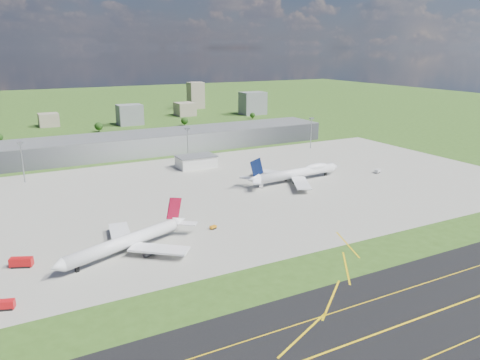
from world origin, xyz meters
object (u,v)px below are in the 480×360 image
crash_tender (5,305)px  fire_truck (21,263)px  tug_yellow (213,227)px  airliner_red_twin (128,241)px  van_white_near (261,185)px  airliner_blue_quad (297,173)px  van_white_far (377,171)px

crash_tender → fire_truck: bearing=96.0°
crash_tender → tug_yellow: bearing=38.3°
airliner_red_twin → van_white_near: 110.37m
fire_truck → van_white_near: (135.59, 49.37, -0.50)m
airliner_red_twin → fire_truck: 40.60m
airliner_blue_quad → tug_yellow: (-81.46, -49.53, -4.34)m
fire_truck → tug_yellow: size_ratio=2.57×
van_white_far → van_white_near: bearing=150.4°
crash_tender → van_white_near: crash_tender is taller
airliner_blue_quad → airliner_red_twin: bearing=-159.1°
airliner_red_twin → airliner_blue_quad: size_ratio=0.88×
airliner_red_twin → airliner_blue_quad: airliner_blue_quad is taller
airliner_blue_quad → fire_truck: size_ratio=7.99×
van_white_near → fire_truck: bearing=134.4°
airliner_red_twin → van_white_near: (95.52, 55.21, -3.43)m
crash_tender → tug_yellow: size_ratio=1.87×
airliner_blue_quad → fire_truck: airliner_blue_quad is taller
fire_truck → crash_tender: fire_truck is taller
tug_yellow → van_white_near: size_ratio=0.61×
van_white_near → van_white_far: bearing=-71.1°
airliner_red_twin → van_white_far: (181.76, 46.85, -3.45)m
airliner_red_twin → tug_yellow: airliner_red_twin is taller
airliner_red_twin → tug_yellow: (41.46, 6.77, -3.93)m
airliner_red_twin → airliner_blue_quad: (122.92, 56.29, 0.41)m
tug_yellow → van_white_far: size_ratio=0.62×
airliner_blue_quad → van_white_near: (-27.40, -1.09, -3.84)m
fire_truck → van_white_near: size_ratio=1.56×
fire_truck → van_white_far: 225.60m
fire_truck → tug_yellow: 81.55m
airliner_red_twin → crash_tender: (-46.94, -24.94, -3.20)m
van_white_far → airliner_red_twin: bearing=170.4°
van_white_near → airliner_red_twin: bearing=144.4°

